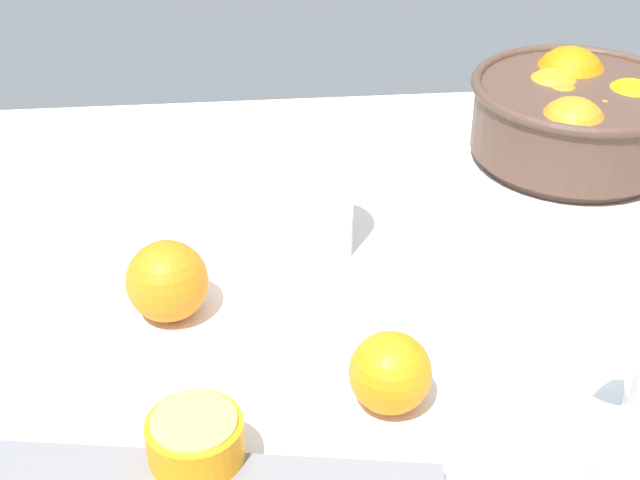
{
  "coord_description": "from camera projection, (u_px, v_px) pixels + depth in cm",
  "views": [
    {
      "loc": [
        -4.16,
        -67.89,
        49.36
      ],
      "look_at": [
        2.05,
        -2.07,
        6.63
      ],
      "focal_mm": 50.89,
      "sensor_mm": 36.0,
      "label": 1
    }
  ],
  "objects": [
    {
      "name": "ground_plane",
      "position": [
        296.0,
        302.0,
        0.85
      ],
      "size": [
        144.36,
        85.53,
        3.0
      ],
      "primitive_type": "cube",
      "color": "silver"
    },
    {
      "name": "fruit_bowl",
      "position": [
        577.0,
        116.0,
        1.03
      ],
      "size": [
        24.3,
        24.3,
        11.23
      ],
      "color": "#473328",
      "rests_on": "ground_plane"
    },
    {
      "name": "juice_glass",
      "position": [
        307.0,
        209.0,
        0.87
      ],
      "size": [
        8.82,
        8.82,
        10.78
      ],
      "color": "white",
      "rests_on": "ground_plane"
    },
    {
      "name": "orange_half_2",
      "position": [
        195.0,
        438.0,
        0.63
      ],
      "size": [
        6.86,
        6.86,
        3.39
      ],
      "color": "orange",
      "rests_on": "cutting_board"
    },
    {
      "name": "loose_orange_0",
      "position": [
        390.0,
        373.0,
        0.69
      ],
      "size": [
        6.46,
        6.46,
        6.46
      ],
      "primitive_type": "sphere",
      "color": "orange",
      "rests_on": "ground_plane"
    },
    {
      "name": "loose_orange_1",
      "position": [
        167.0,
        281.0,
        0.79
      ],
      "size": [
        7.24,
        7.24,
        7.24
      ],
      "primitive_type": "sphere",
      "color": "orange",
      "rests_on": "ground_plane"
    }
  ]
}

